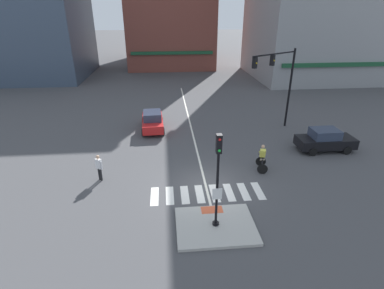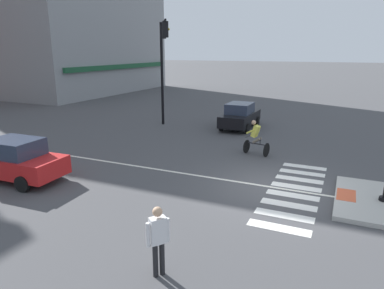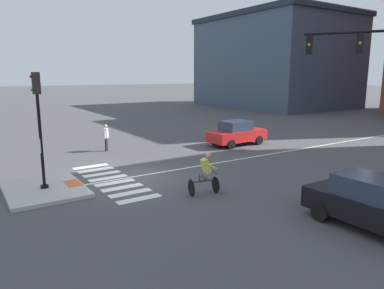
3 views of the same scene
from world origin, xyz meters
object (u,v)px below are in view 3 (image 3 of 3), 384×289
car_black_cross_right (373,204)px  pedestrian_at_curb_left (106,135)px  cyclist (205,173)px  signal_pole (39,120)px  car_red_westbound_far (237,133)px

car_black_cross_right → pedestrian_at_curb_left: (-15.56, -2.77, 0.17)m
cyclist → signal_pole: bearing=-126.3°
car_black_cross_right → cyclist: cyclist is taller
signal_pole → car_black_cross_right: (9.33, 7.67, -2.13)m
signal_pole → pedestrian_at_curb_left: signal_pole is taller
pedestrian_at_curb_left → car_black_cross_right: bearing=10.1°
signal_pole → pedestrian_at_curb_left: bearing=141.8°
signal_pole → pedestrian_at_curb_left: 8.16m
signal_pole → car_red_westbound_far: size_ratio=1.11×
car_red_westbound_far → car_black_cross_right: same height
car_red_westbound_far → car_black_cross_right: bearing=-22.7°
cyclist → pedestrian_at_curb_left: bearing=-177.9°
car_black_cross_right → cyclist: size_ratio=2.44×
car_red_westbound_far → cyclist: size_ratio=2.49×
car_black_cross_right → pedestrian_at_curb_left: bearing=-169.9°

